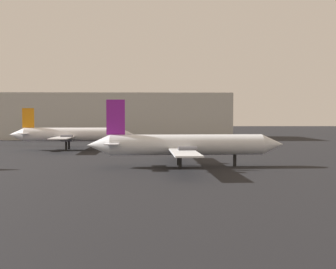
{
  "coord_description": "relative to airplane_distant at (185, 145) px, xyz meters",
  "views": [
    {
      "loc": [
        -3.09,
        -7.43,
        7.2
      ],
      "look_at": [
        -1.98,
        43.4,
        4.94
      ],
      "focal_mm": 42.13,
      "sensor_mm": 36.0,
      "label": 1
    }
  ],
  "objects": [
    {
      "name": "airplane_far_left",
      "position": [
        -22.9,
        29.26,
        0.21
      ],
      "size": [
        26.89,
        21.04,
        9.12
      ],
      "rotation": [
        0.0,
        0.0,
        0.03
      ],
      "color": "white",
      "rests_on": "ground_plane"
    },
    {
      "name": "terminal_building",
      "position": [
        -20.4,
        79.41,
        4.22
      ],
      "size": [
        79.55,
        27.13,
        14.8
      ],
      "primitive_type": "cube",
      "color": "#B7B7B2",
      "rests_on": "ground_plane"
    },
    {
      "name": "airplane_distant",
      "position": [
        0.0,
        0.0,
        0.0
      ],
      "size": [
        28.7,
        26.24,
        9.68
      ],
      "rotation": [
        0.0,
        0.0,
        0.04
      ],
      "color": "silver",
      "rests_on": "ground_plane"
    }
  ]
}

